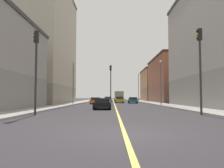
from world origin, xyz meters
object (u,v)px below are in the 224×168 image
traffic_light_left_near (200,59)px  traffic_light_right_near (36,61)px  car_green (119,99)px  car_white (108,99)px  street_lamp_left_near (161,78)px  car_orange (96,101)px  traffic_light_median_far (111,79)px  building_left_mid (176,80)px  building_left_far (159,85)px  car_yellow (119,100)px  box_truck (119,96)px  street_lamp_left_far (138,84)px  car_blue (117,99)px  car_black (102,104)px  street_lamp_right_near (73,78)px  building_right_midblock (43,45)px  car_teal (133,100)px

traffic_light_left_near → traffic_light_right_near: traffic_light_left_near is taller
car_green → car_white: car_green is taller
street_lamp_left_near → car_orange: (-10.78, 7.56, -3.76)m
street_lamp_left_near → car_green: (-5.78, 21.17, -3.68)m
traffic_light_median_far → street_lamp_left_near: size_ratio=0.98×
traffic_light_right_near → car_white: (4.74, 40.87, -3.41)m
building_left_mid → traffic_light_median_far: 19.98m
building_left_far → car_white: size_ratio=3.56×
traffic_light_right_near → traffic_light_median_far: size_ratio=0.93×
car_white → traffic_light_left_near: bearing=-79.4°
traffic_light_left_near → street_lamp_left_near: (1.02, 17.77, 0.18)m
car_yellow → box_truck: (0.25, 12.86, 0.93)m
car_yellow → box_truck: box_truck is taller
traffic_light_right_near → car_white: 41.29m
car_white → street_lamp_left_far: bearing=33.8°
street_lamp_left_far → car_blue: street_lamp_left_far is taller
traffic_light_right_near → car_black: bearing=59.3°
street_lamp_right_near → car_green: (8.63, 17.48, -3.95)m
car_white → building_left_mid: bearing=-22.0°
building_left_far → building_right_midblock: building_right_midblock is taller
building_left_mid → street_lamp_right_near: (-21.62, -12.99, -0.64)m
building_left_far → building_right_midblock: (-28.82, -25.59, 6.83)m
street_lamp_right_near → car_orange: (3.63, 3.87, -4.03)m
street_lamp_left_near → street_lamp_left_far: bearing=90.0°
street_lamp_right_near → car_white: street_lamp_right_near is taller
car_green → car_black: bearing=-95.4°
street_lamp_left_near → box_truck: size_ratio=0.90×
building_right_midblock → box_truck: size_ratio=3.07×
building_right_midblock → car_teal: bearing=7.4°
building_right_midblock → traffic_light_left_near: 35.12m
street_lamp_left_near → street_lamp_right_near: (-14.41, 3.70, 0.27)m
street_lamp_left_near → car_blue: (-5.98, 36.31, -3.75)m
car_green → car_white: 3.49m
building_right_midblock → car_black: bearing=-56.5°
car_blue → car_orange: car_blue is taller
traffic_light_median_far → street_lamp_right_near: street_lamp_right_near is taller
building_left_mid → traffic_light_right_near: 40.18m
car_blue → car_teal: bearing=-83.6°
traffic_light_median_far → street_lamp_left_near: (7.90, -3.65, 0.01)m
building_left_mid → building_right_midblock: (-28.82, -7.05, 6.56)m
car_orange → car_yellow: size_ratio=1.08×
building_left_far → street_lamp_left_near: building_left_far is taller
building_right_midblock → street_lamp_left_far: (21.62, 19.29, -6.90)m
building_left_far → traffic_light_left_near: building_left_far is taller
traffic_light_right_near → car_teal: (10.16, 29.80, -3.46)m
car_white → car_blue: bearing=78.4°
building_right_midblock → street_lamp_left_far: bearing=41.7°
building_left_far → car_yellow: (-13.20, -20.55, -4.38)m
street_lamp_left_near → box_truck: bearing=101.8°
car_white → box_truck: 5.39m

